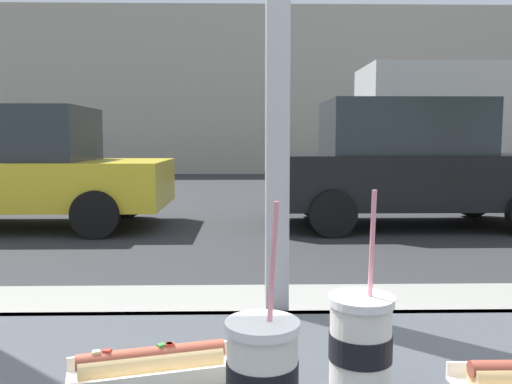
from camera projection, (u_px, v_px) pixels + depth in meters
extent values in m
plane|color=#2D2D30|center=(249.00, 214.00, 9.16)|extent=(60.00, 60.00, 0.00)
cube|color=gray|center=(259.00, 372.00, 2.79)|extent=(16.00, 2.80, 0.15)
cube|color=#2A2C30|center=(278.00, 317.00, 1.14)|extent=(1.87, 0.02, 0.02)
cube|color=#A89E8E|center=(247.00, 92.00, 19.58)|extent=(28.00, 1.20, 6.14)
cylinder|color=silver|center=(262.00, 380.00, 0.68)|extent=(0.09, 0.09, 0.13)
cylinder|color=black|center=(262.00, 375.00, 0.67)|extent=(0.09, 0.09, 0.04)
cylinder|color=black|center=(262.00, 333.00, 0.67)|extent=(0.08, 0.08, 0.01)
cylinder|color=white|center=(262.00, 326.00, 0.67)|extent=(0.10, 0.10, 0.01)
cylinder|color=pink|center=(272.00, 278.00, 0.66)|extent=(0.02, 0.03, 0.20)
cylinder|color=silver|center=(360.00, 350.00, 0.76)|extent=(0.09, 0.09, 0.14)
cylinder|color=black|center=(360.00, 346.00, 0.76)|extent=(0.09, 0.09, 0.04)
cylinder|color=black|center=(361.00, 307.00, 0.76)|extent=(0.08, 0.08, 0.01)
cylinder|color=white|center=(361.00, 300.00, 0.75)|extent=(0.10, 0.10, 0.01)
cylinder|color=pink|center=(372.00, 258.00, 0.74)|extent=(0.01, 0.03, 0.20)
cube|color=beige|center=(153.00, 376.00, 0.83)|extent=(0.28, 0.16, 0.01)
cube|color=beige|center=(155.00, 383.00, 0.78)|extent=(0.26, 0.07, 0.03)
cube|color=beige|center=(150.00, 357.00, 0.87)|extent=(0.26, 0.07, 0.03)
cylinder|color=#DBB77A|center=(152.00, 362.00, 0.82)|extent=(0.23, 0.09, 0.04)
cylinder|color=#9E4733|center=(152.00, 355.00, 0.82)|extent=(0.23, 0.08, 0.03)
cube|color=red|center=(107.00, 352.00, 0.80)|extent=(0.01, 0.01, 0.01)
cube|color=red|center=(169.00, 346.00, 0.83)|extent=(0.02, 0.01, 0.01)
cube|color=red|center=(170.00, 345.00, 0.83)|extent=(0.01, 0.01, 0.01)
cube|color=beige|center=(96.00, 353.00, 0.80)|extent=(0.01, 0.01, 0.01)
cube|color=#337A2D|center=(161.00, 346.00, 0.83)|extent=(0.02, 0.02, 0.01)
cube|color=gold|center=(24.00, 183.00, 7.71)|extent=(4.21, 1.85, 0.67)
cube|color=#282D33|center=(13.00, 134.00, 7.63)|extent=(2.19, 1.63, 0.78)
cylinder|color=black|center=(127.00, 198.00, 8.70)|extent=(0.64, 0.18, 0.64)
cylinder|color=black|center=(95.00, 215.00, 6.85)|extent=(0.64, 0.18, 0.64)
cube|color=black|center=(412.00, 180.00, 7.83)|extent=(4.32, 1.81, 0.76)
cube|color=#282D33|center=(401.00, 128.00, 7.74)|extent=(2.25, 1.60, 0.79)
cylinder|color=black|center=(472.00, 198.00, 8.80)|extent=(0.64, 0.18, 0.64)
cylinder|color=black|center=(315.00, 198.00, 8.74)|extent=(0.64, 0.18, 0.64)
cylinder|color=black|center=(333.00, 214.00, 6.94)|extent=(0.64, 0.18, 0.64)
cube|color=beige|center=(464.00, 121.00, 12.35)|extent=(4.83, 2.20, 2.55)
cylinder|color=black|center=(413.00, 172.00, 13.56)|extent=(0.90, 0.24, 0.90)
cylinder|color=black|center=(445.00, 178.00, 11.37)|extent=(0.90, 0.24, 0.90)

